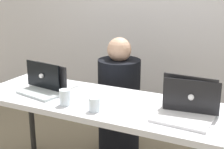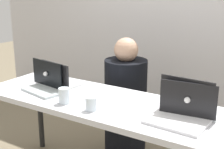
{
  "view_description": "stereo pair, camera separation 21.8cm",
  "coord_description": "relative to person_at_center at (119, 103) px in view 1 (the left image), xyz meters",
  "views": [
    {
      "loc": [
        0.92,
        -1.82,
        1.53
      ],
      "look_at": [
        0.0,
        0.06,
        0.93
      ],
      "focal_mm": 50.0,
      "sensor_mm": 36.0,
      "label": 1
    },
    {
      "loc": [
        1.11,
        -1.72,
        1.53
      ],
      "look_at": [
        0.0,
        0.06,
        0.93
      ],
      "focal_mm": 50.0,
      "sensor_mm": 36.0,
      "label": 2
    }
  ],
  "objects": [
    {
      "name": "laptop_back_left",
      "position": [
        -0.35,
        -0.54,
        0.31
      ],
      "size": [
        0.37,
        0.28,
        0.22
      ],
      "rotation": [
        0.0,
        0.0,
        3.0
      ],
      "color": "silver",
      "rests_on": "desk"
    },
    {
      "name": "laptop_front_left",
      "position": [
        -0.31,
        -0.66,
        0.31
      ],
      "size": [
        0.36,
        0.28,
        0.21
      ],
      "rotation": [
        0.0,
        0.0,
        -0.2
      ],
      "color": "#ADB8B8",
      "rests_on": "desk"
    },
    {
      "name": "person_at_center",
      "position": [
        0.0,
        0.0,
        0.0
      ],
      "size": [
        0.44,
        0.44,
        1.1
      ],
      "rotation": [
        0.0,
        0.0,
        3.32
      ],
      "color": "black",
      "rests_on": "ground"
    },
    {
      "name": "laptop_back_right",
      "position": [
        0.76,
        -0.52,
        0.31
      ],
      "size": [
        0.37,
        0.28,
        0.23
      ],
      "rotation": [
        0.0,
        0.0,
        3.25
      ],
      "color": "silver",
      "rests_on": "desk"
    },
    {
      "name": "water_glass_left",
      "position": [
        -0.03,
        -0.8,
        0.31
      ],
      "size": [
        0.08,
        0.08,
        0.11
      ],
      "color": "silver",
      "rests_on": "desk"
    },
    {
      "name": "laptop_front_right",
      "position": [
        0.74,
        -0.65,
        0.32
      ],
      "size": [
        0.36,
        0.3,
        0.24
      ],
      "rotation": [
        0.0,
        0.0,
        -0.05
      ],
      "color": "silver",
      "rests_on": "desk"
    },
    {
      "name": "desk",
      "position": [
        0.2,
        -0.61,
        0.2
      ],
      "size": [
        1.98,
        0.64,
        0.75
      ],
      "color": "silver",
      "rests_on": "ground"
    },
    {
      "name": "back_wall",
      "position": [
        0.2,
        0.84,
        0.84
      ],
      "size": [
        5.15,
        0.1,
        2.66
      ],
      "primitive_type": "cube",
      "color": "silver",
      "rests_on": "ground"
    },
    {
      "name": "water_glass_center",
      "position": [
        0.2,
        -0.8,
        0.3
      ],
      "size": [
        0.07,
        0.07,
        0.09
      ],
      "color": "silver",
      "rests_on": "desk"
    }
  ]
}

